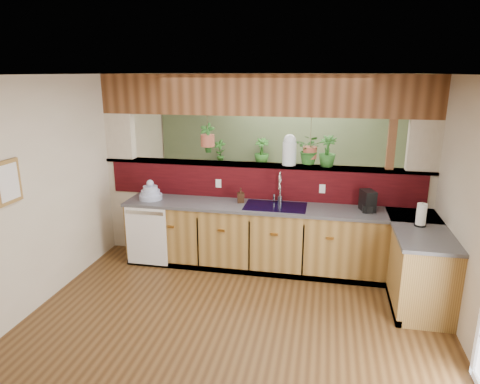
% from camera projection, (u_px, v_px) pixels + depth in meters
% --- Properties ---
extents(ground, '(4.60, 7.00, 0.01)m').
position_uv_depth(ground, '(243.00, 302.00, 5.06)').
color(ground, '#4F3318').
rests_on(ground, ground).
extents(ceiling, '(4.60, 7.00, 0.01)m').
position_uv_depth(ceiling, '(243.00, 75.00, 4.36)').
color(ceiling, brown).
rests_on(ceiling, ground).
extents(wall_back, '(4.60, 0.02, 2.60)m').
position_uv_depth(wall_back, '(279.00, 145.00, 8.01)').
color(wall_back, beige).
rests_on(wall_back, ground).
extents(wall_left, '(0.02, 7.00, 2.60)m').
position_uv_depth(wall_left, '(56.00, 186.00, 5.15)').
color(wall_left, beige).
rests_on(wall_left, ground).
extents(wall_right, '(0.02, 7.00, 2.60)m').
position_uv_depth(wall_right, '(468.00, 209.00, 4.27)').
color(wall_right, beige).
rests_on(wall_right, ground).
extents(pass_through_partition, '(4.60, 0.21, 2.60)m').
position_uv_depth(pass_through_partition, '(263.00, 178.00, 6.01)').
color(pass_through_partition, beige).
rests_on(pass_through_partition, ground).
extents(pass_through_ledge, '(4.60, 0.21, 0.04)m').
position_uv_depth(pass_through_ledge, '(262.00, 165.00, 5.97)').
color(pass_through_ledge, brown).
rests_on(pass_through_ledge, ground).
extents(header_beam, '(4.60, 0.15, 0.55)m').
position_uv_depth(header_beam, '(263.00, 95.00, 5.71)').
color(header_beam, brown).
rests_on(header_beam, ground).
extents(sage_backwall, '(4.55, 0.02, 2.55)m').
position_uv_depth(sage_backwall, '(279.00, 145.00, 7.99)').
color(sage_backwall, '#596B49').
rests_on(sage_backwall, ground).
extents(countertop, '(4.14, 1.52, 0.90)m').
position_uv_depth(countertop, '(318.00, 244.00, 5.60)').
color(countertop, olive).
rests_on(countertop, ground).
extents(dishwasher, '(0.58, 0.03, 0.82)m').
position_uv_depth(dishwasher, '(146.00, 236.00, 5.85)').
color(dishwasher, white).
rests_on(dishwasher, ground).
extents(navy_sink, '(0.82, 0.50, 0.18)m').
position_uv_depth(navy_sink, '(275.00, 212.00, 5.71)').
color(navy_sink, black).
rests_on(navy_sink, countertop).
extents(framed_print, '(0.04, 0.35, 0.45)m').
position_uv_depth(framed_print, '(8.00, 182.00, 4.32)').
color(framed_print, olive).
rests_on(framed_print, wall_left).
extents(faucet, '(0.19, 0.19, 0.44)m').
position_uv_depth(faucet, '(280.00, 186.00, 5.77)').
color(faucet, '#B7B7B2').
rests_on(faucet, countertop).
extents(dish_stack, '(0.32, 0.32, 0.28)m').
position_uv_depth(dish_stack, '(151.00, 193.00, 5.99)').
color(dish_stack, '#A4AFD5').
rests_on(dish_stack, countertop).
extents(soap_dispenser, '(0.11, 0.12, 0.20)m').
position_uv_depth(soap_dispenser, '(241.00, 195.00, 5.83)').
color(soap_dispenser, '#3A2215').
rests_on(soap_dispenser, countertop).
extents(coffee_maker, '(0.14, 0.24, 0.27)m').
position_uv_depth(coffee_maker, '(368.00, 202.00, 5.47)').
color(coffee_maker, black).
rests_on(coffee_maker, countertop).
extents(paper_towel, '(0.13, 0.13, 0.29)m').
position_uv_depth(paper_towel, '(421.00, 215.00, 4.94)').
color(paper_towel, black).
rests_on(paper_towel, countertop).
extents(glass_jar, '(0.19, 0.19, 0.42)m').
position_uv_depth(glass_jar, '(289.00, 150.00, 5.83)').
color(glass_jar, silver).
rests_on(glass_jar, pass_through_ledge).
extents(ledge_plant_right, '(0.29, 0.29, 0.42)m').
position_uv_depth(ledge_plant_right, '(327.00, 151.00, 5.73)').
color(ledge_plant_right, '#23571E').
rests_on(ledge_plant_right, pass_through_ledge).
extents(hanging_plant_a, '(0.23, 0.19, 0.54)m').
position_uv_depth(hanging_plant_a, '(207.00, 129.00, 5.98)').
color(hanging_plant_a, brown).
rests_on(hanging_plant_a, header_beam).
extents(hanging_plant_b, '(0.45, 0.42, 0.56)m').
position_uv_depth(hanging_plant_b, '(311.00, 137.00, 5.73)').
color(hanging_plant_b, brown).
rests_on(hanging_plant_b, header_beam).
extents(shelving_console, '(1.46, 0.66, 0.95)m').
position_uv_depth(shelving_console, '(240.00, 188.00, 8.13)').
color(shelving_console, black).
rests_on(shelving_console, ground).
extents(shelf_plant_a, '(0.25, 0.20, 0.43)m').
position_uv_depth(shelf_plant_a, '(220.00, 151.00, 8.01)').
color(shelf_plant_a, '#23571E').
rests_on(shelf_plant_a, shelving_console).
extents(shelf_plant_b, '(0.29, 0.29, 0.48)m').
position_uv_depth(shelf_plant_b, '(262.00, 151.00, 7.85)').
color(shelf_plant_b, '#23571E').
rests_on(shelf_plant_b, shelving_console).
extents(floor_plant, '(0.80, 0.76, 0.71)m').
position_uv_depth(floor_plant, '(348.00, 214.00, 7.10)').
color(floor_plant, '#23571E').
rests_on(floor_plant, ground).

